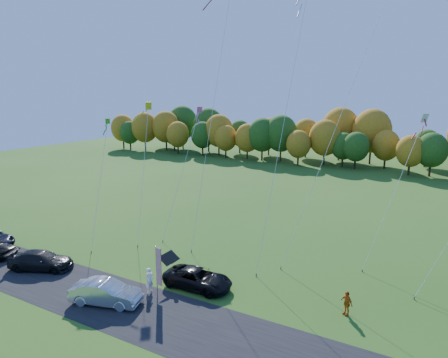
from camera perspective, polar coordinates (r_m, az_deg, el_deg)
The scene contains 17 objects.
ground at distance 30.40m, azimuth -5.78°, elevation -15.14°, with size 160.00×160.00×0.00m, color #225115.
asphalt_strip at distance 27.65m, azimuth -10.81°, elevation -18.27°, with size 90.00×6.00×0.01m, color black.
tree_line at distance 79.76m, azimuth 17.61°, elevation 1.52°, with size 116.00×12.00×10.00m, color #1E4711, non-canonical shape.
black_suv at distance 29.98m, azimuth -3.75°, elevation -13.99°, with size 2.36×5.12×1.42m, color black.
silver_sedan at distance 28.98m, azimuth -16.52°, elevation -15.29°, with size 1.68×4.83×1.59m, color silver.
dark_truck_a at distance 35.95m, azimuth -24.70°, elevation -10.51°, with size 2.07×5.10×1.48m, color black.
person_tailgate_a at distance 29.67m, azimuth -10.58°, elevation -14.04°, with size 0.67×0.44×1.83m, color white.
person_tailgate_b at distance 30.32m, azimuth -6.95°, elevation -13.55°, with size 0.78×0.61×1.61m, color gray.
person_east at distance 27.78m, azimuth 17.11°, elevation -16.57°, with size 0.94×0.39×1.61m, color #C96112.
feather_flag at distance 28.49m, azimuth -9.37°, elevation -12.20°, with size 0.49×0.09×3.67m.
kite_delta_blue at distance 38.47m, azimuth -1.29°, elevation 12.34°, with size 3.36×11.17×27.38m.
kite_parafoil_orange at distance 35.34m, azimuth 17.87°, elevation 12.57°, with size 8.66×13.09×29.49m.
kite_delta_red at distance 36.36m, azimuth 10.59°, elevation 19.97°, with size 2.57×11.21×25.01m.
kite_diamond_yellow at distance 39.03m, azimuth -11.45°, elevation 0.93°, with size 3.01×5.74×13.45m.
kite_diamond_green at distance 38.84m, azimuth -17.32°, elevation -0.53°, with size 2.90×5.77×11.82m.
kite_diamond_white at distance 35.45m, azimuth 23.20°, elevation -1.63°, with size 3.65×7.21×12.62m.
kite_diamond_pink at distance 40.72m, azimuth -5.94°, elevation 1.27°, with size 1.53×8.75×12.90m.
Camera 1 is at (15.80, -21.94, 13.90)m, focal length 32.00 mm.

